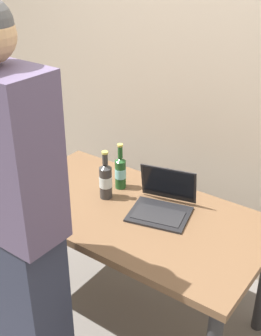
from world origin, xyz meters
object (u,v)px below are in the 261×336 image
object	(u,v)px
beer_bottle_green	(120,171)
beer_bottle_dark	(106,180)
person_figure	(16,229)
laptop	(163,203)

from	to	relation	value
beer_bottle_green	beer_bottle_dark	world-z (taller)	beer_bottle_dark
beer_bottle_green	person_figure	world-z (taller)	person_figure
person_figure	beer_bottle_green	bearing A→B (deg)	94.87
beer_bottle_dark	person_figure	distance (m)	0.69
beer_bottle_dark	person_figure	xyz separation A→B (m)	(0.07, -0.68, 0.10)
beer_bottle_dark	person_figure	bearing A→B (deg)	-84.15
laptop	beer_bottle_green	distance (m)	0.33
person_figure	beer_bottle_dark	bearing A→B (deg)	95.85
laptop	beer_bottle_green	xyz separation A→B (m)	(-0.32, 0.07, 0.06)
laptop	person_figure	world-z (taller)	person_figure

